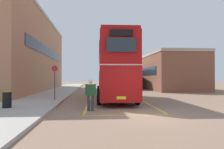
{
  "coord_description": "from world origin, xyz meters",
  "views": [
    {
      "loc": [
        -2.4,
        -9.83,
        1.77
      ],
      "look_at": [
        -0.73,
        8.48,
        2.01
      ],
      "focal_mm": 35.0,
      "sensor_mm": 36.0,
      "label": 1
    }
  ],
  "objects_px": {
    "bus_stop_sign": "(55,79)",
    "single_deck_bus": "(129,78)",
    "litter_bin": "(7,99)",
    "pedestrian_boarding": "(91,93)",
    "double_decker_bus": "(115,68)"
  },
  "relations": [
    {
      "from": "double_decker_bus",
      "to": "single_deck_bus",
      "type": "xyz_separation_m",
      "value": [
        4.05,
        17.43,
        -0.87
      ]
    },
    {
      "from": "litter_bin",
      "to": "pedestrian_boarding",
      "type": "bearing_deg",
      "value": -7.83
    },
    {
      "from": "double_decker_bus",
      "to": "single_deck_bus",
      "type": "bearing_deg",
      "value": 76.91
    },
    {
      "from": "double_decker_bus",
      "to": "pedestrian_boarding",
      "type": "distance_m",
      "value": 5.94
    },
    {
      "from": "double_decker_bus",
      "to": "pedestrian_boarding",
      "type": "bearing_deg",
      "value": -108.68
    },
    {
      "from": "pedestrian_boarding",
      "to": "bus_stop_sign",
      "type": "height_order",
      "value": "bus_stop_sign"
    },
    {
      "from": "double_decker_bus",
      "to": "bus_stop_sign",
      "type": "xyz_separation_m",
      "value": [
        -4.48,
        -0.82,
        -0.86
      ]
    },
    {
      "from": "litter_bin",
      "to": "bus_stop_sign",
      "type": "height_order",
      "value": "bus_stop_sign"
    },
    {
      "from": "double_decker_bus",
      "to": "bus_stop_sign",
      "type": "distance_m",
      "value": 4.63
    },
    {
      "from": "bus_stop_sign",
      "to": "single_deck_bus",
      "type": "bearing_deg",
      "value": 64.95
    },
    {
      "from": "pedestrian_boarding",
      "to": "bus_stop_sign",
      "type": "distance_m",
      "value": 5.36
    },
    {
      "from": "litter_bin",
      "to": "bus_stop_sign",
      "type": "xyz_separation_m",
      "value": [
        1.84,
        4.0,
        1.07
      ]
    },
    {
      "from": "double_decker_bus",
      "to": "litter_bin",
      "type": "distance_m",
      "value": 8.17
    },
    {
      "from": "litter_bin",
      "to": "bus_stop_sign",
      "type": "relative_size",
      "value": 0.35
    },
    {
      "from": "single_deck_bus",
      "to": "bus_stop_sign",
      "type": "bearing_deg",
      "value": -115.05
    }
  ]
}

